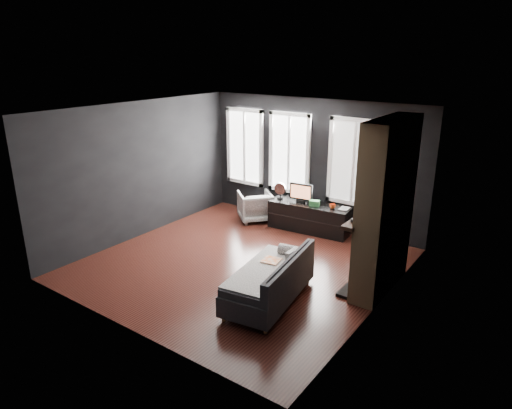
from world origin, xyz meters
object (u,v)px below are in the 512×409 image
Objects in this scene: armchair at (255,205)px; monitor at (301,192)px; mug at (333,206)px; mantel_vase at (381,199)px; book at (340,202)px; sofa at (269,278)px; media_console at (310,217)px.

monitor reaches higher than armchair.
mug is (0.73, 0.02, -0.17)m from monitor.
mug is at bearing 141.81° from mantel_vase.
book is at bearing 136.59° from mantel_vase.
mug is 0.17m from book.
mug is (-0.39, 2.87, 0.27)m from sofa.
sofa is 3.01m from media_console.
sofa is at bearing -84.75° from book.
mantel_vase is at bearing -34.57° from media_console.
book reaches higher than media_console.
media_console is at bearing -170.30° from book.
book is (1.93, 0.26, 0.36)m from armchair.
mug is (0.51, 0.01, 0.36)m from media_console.
monitor is at bearing 178.77° from media_console.
mug is at bearing -3.98° from monitor.
mantel_vase reaches higher than monitor.
media_console is 3.34× the size of monitor.
media_console is at bearing -1.79° from monitor.
monitor is at bearing 153.41° from mantel_vase.
armchair is 3.88× the size of mantel_vase.
media_console is 2.36m from mantel_vase.
media_console is 0.57m from monitor.
mantel_vase is (1.85, -1.05, 1.02)m from media_console.
monitor reaches higher than mug.
mantel_vase is at bearing -43.41° from book.
sofa is 7.13× the size of book.
media_console is 6.94× the size of book.
mug is at bearing 89.23° from sofa.
mantel_vase is (0.95, 1.82, 0.94)m from sofa.
armchair is 1.31m from media_console.
mantel_vase is (3.15, -0.90, 0.96)m from armchair.
armchair is 1.18m from monitor.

